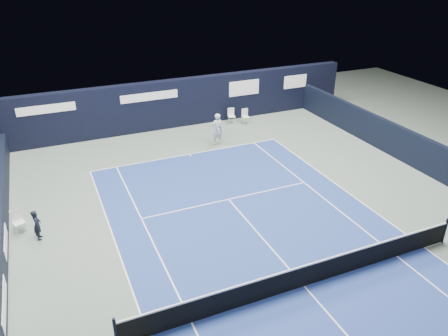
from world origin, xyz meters
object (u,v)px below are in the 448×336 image
object	(u,v)px
folding_chair_back_a	(231,113)
tennis_net	(306,275)
tennis_player	(217,129)
folding_chair_back_b	(245,115)
line_judge_chair	(18,220)

from	to	relation	value
folding_chair_back_a	tennis_net	distance (m)	16.25
folding_chair_back_a	tennis_player	world-z (taller)	tennis_player
folding_chair_back_a	tennis_player	distance (m)	3.80
folding_chair_back_b	line_judge_chair	world-z (taller)	line_judge_chair
folding_chair_back_b	line_judge_chair	bearing A→B (deg)	-146.87
folding_chair_back_a	folding_chair_back_b	bearing A→B (deg)	-22.04
folding_chair_back_b	line_judge_chair	size ratio (longest dim) A/B	0.99
folding_chair_back_b	tennis_net	xyz separation A→B (m)	(-5.12, -15.16, -0.05)
folding_chair_back_b	folding_chair_back_a	bearing A→B (deg)	152.05
folding_chair_back_a	tennis_player	bearing A→B (deg)	-116.59
line_judge_chair	tennis_player	distance (m)	12.11
folding_chair_back_b	tennis_player	xyz separation A→B (m)	(-3.08, -2.52, 0.39)
folding_chair_back_a	tennis_net	xyz separation A→B (m)	(-4.32, -15.67, -0.15)
tennis_player	folding_chair_back_b	bearing A→B (deg)	39.26
line_judge_chair	tennis_player	bearing A→B (deg)	7.00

